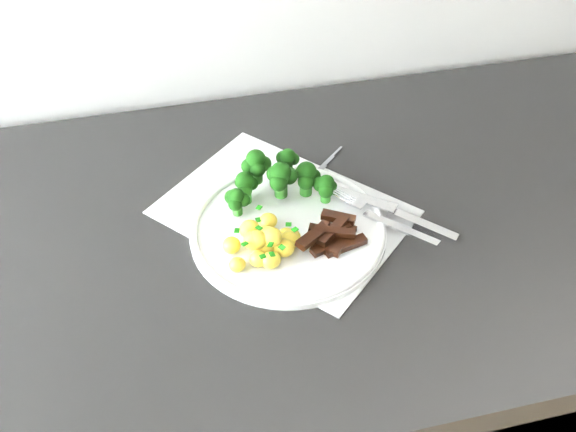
# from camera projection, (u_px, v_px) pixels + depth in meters

# --- Properties ---
(counter) EXTENTS (2.44, 0.61, 0.92)m
(counter) POSITION_uv_depth(u_px,v_px,m) (255.00, 422.00, 1.14)
(counter) COLOR black
(counter) RESTS_ON ground
(recipe_paper) EXTENTS (0.36, 0.37, 0.00)m
(recipe_paper) POSITION_uv_depth(u_px,v_px,m) (284.00, 212.00, 0.86)
(recipe_paper) COLOR silver
(recipe_paper) RESTS_ON counter
(plate) EXTENTS (0.25, 0.25, 0.01)m
(plate) POSITION_uv_depth(u_px,v_px,m) (288.00, 229.00, 0.83)
(plate) COLOR white
(plate) RESTS_ON counter
(broccoli) EXTENTS (0.15, 0.09, 0.06)m
(broccoli) POSITION_uv_depth(u_px,v_px,m) (277.00, 177.00, 0.84)
(broccoli) COLOR #25681B
(broccoli) RESTS_ON plate
(potatoes) EXTENTS (0.10, 0.09, 0.04)m
(potatoes) POSITION_uv_depth(u_px,v_px,m) (266.00, 242.00, 0.78)
(potatoes) COLOR #F3E653
(potatoes) RESTS_ON plate
(beef_strips) EXTENTS (0.09, 0.07, 0.03)m
(beef_strips) POSITION_uv_depth(u_px,v_px,m) (332.00, 235.00, 0.80)
(beef_strips) COLOR black
(beef_strips) RESTS_ON plate
(fork) EXTENTS (0.11, 0.13, 0.01)m
(fork) POSITION_uv_depth(u_px,v_px,m) (385.00, 219.00, 0.82)
(fork) COLOR silver
(fork) RESTS_ON plate
(knife) EXTENTS (0.15, 0.14, 0.02)m
(knife) POSITION_uv_depth(u_px,v_px,m) (403.00, 217.00, 0.84)
(knife) COLOR silver
(knife) RESTS_ON plate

